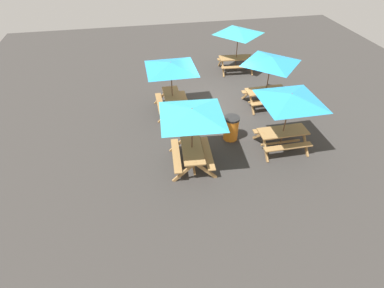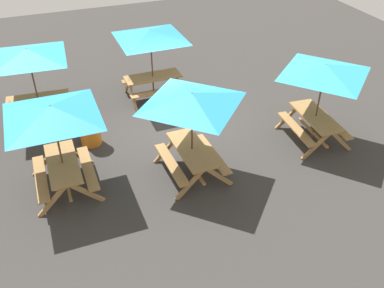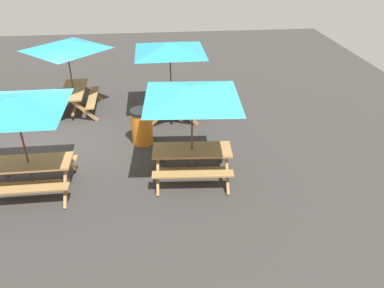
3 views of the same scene
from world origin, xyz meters
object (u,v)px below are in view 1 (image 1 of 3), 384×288
at_px(picnic_table_2, 290,102).
at_px(trash_bin_orange, 231,128).
at_px(picnic_table_1, 192,117).
at_px(picnic_table_4, 171,69).
at_px(picnic_table_0, 271,64).
at_px(picnic_table_3, 238,34).

relative_size(picnic_table_2, trash_bin_orange, 2.89).
relative_size(picnic_table_1, picnic_table_4, 1.00).
distance_m(picnic_table_1, picnic_table_4, 3.58).
relative_size(picnic_table_0, trash_bin_orange, 2.38).
distance_m(picnic_table_0, picnic_table_1, 5.21).
distance_m(picnic_table_1, trash_bin_orange, 2.59).
xyz_separation_m(picnic_table_0, trash_bin_orange, (2.15, -2.25, -1.49)).
distance_m(picnic_table_3, trash_bin_orange, 6.40).
bearing_deg(trash_bin_orange, picnic_table_0, 133.73).
xyz_separation_m(picnic_table_3, trash_bin_orange, (5.88, -2.02, -1.49)).
bearing_deg(picnic_table_1, picnic_table_0, 133.59).
bearing_deg(trash_bin_orange, picnic_table_4, -140.94).
relative_size(picnic_table_0, picnic_table_4, 0.83).
bearing_deg(picnic_table_1, picnic_table_2, 98.72).
xyz_separation_m(picnic_table_0, picnic_table_4, (-0.25, -4.19, 0.00)).
distance_m(picnic_table_1, picnic_table_2, 3.47).
relative_size(picnic_table_3, picnic_table_4, 0.83).
bearing_deg(picnic_table_3, picnic_table_1, -114.31).
height_order(picnic_table_2, picnic_table_3, same).
bearing_deg(picnic_table_4, picnic_table_1, 2.33).
bearing_deg(picnic_table_0, picnic_table_3, 91.62).
bearing_deg(picnic_table_1, picnic_table_4, -173.20).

